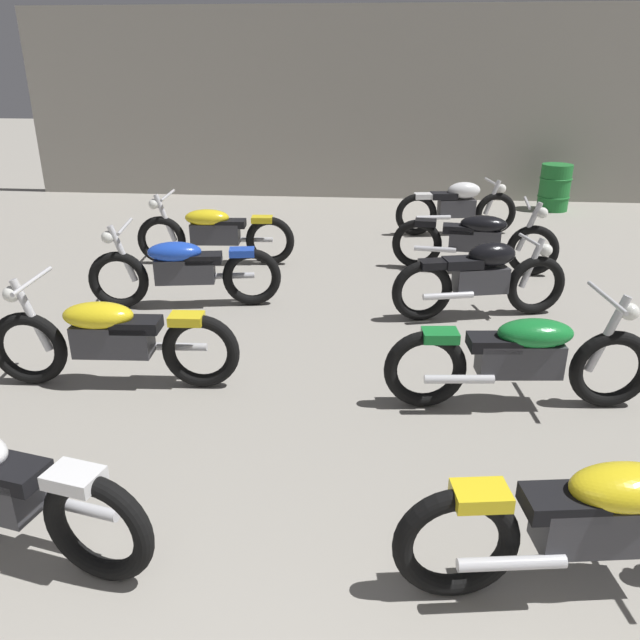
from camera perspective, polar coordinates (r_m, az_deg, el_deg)
The scene contains 10 objects.
back_wall at distance 13.15m, azimuth 3.46°, elevation 18.76°, with size 13.35×0.24×3.60m, color #9E998E.
motorcycle_left_row_2 at distance 5.68m, azimuth -18.31°, elevation -1.50°, with size 2.17×0.68×0.97m.
motorcycle_left_row_3 at distance 7.33m, azimuth -12.19°, elevation 4.53°, with size 2.16×0.73×0.97m.
motorcycle_left_row_4 at distance 8.86m, azimuth -9.51°, elevation 7.82°, with size 2.17×0.68×0.97m.
motorcycle_right_row_1 at distance 3.72m, azimuth 24.24°, elevation -16.13°, with size 2.16×0.71×0.97m.
motorcycle_right_row_2 at distance 5.31m, azimuth 17.71°, elevation -3.14°, with size 2.17×0.68×0.97m.
motorcycle_right_row_3 at distance 7.08m, azimuth 14.37°, elevation 3.74°, with size 1.94×0.68×0.88m.
motorcycle_right_row_4 at distance 8.66m, azimuth 13.85°, elevation 7.13°, with size 2.17×0.68×0.97m.
motorcycle_right_row_5 at distance 10.52m, azimuth 12.27°, elevation 9.98°, with size 1.96×0.60×0.88m.
oil_drum at distance 12.83m, azimuth 20.40°, elevation 11.14°, with size 0.59×0.59×0.85m.
Camera 1 is at (0.47, -0.05, 2.65)m, focal length 35.48 mm.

